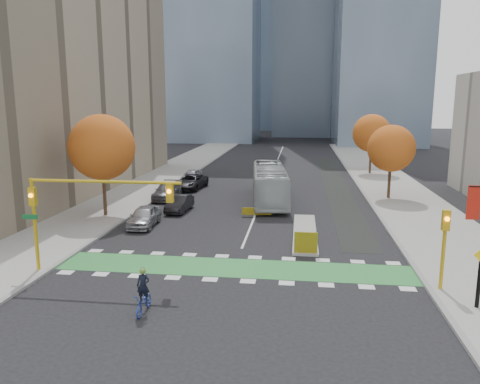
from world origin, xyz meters
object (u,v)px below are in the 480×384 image
(tree_east_near, at_px, (391,148))
(parked_car_a, at_px, (144,216))
(hazard_board, at_px, (306,243))
(parked_car_c, at_px, (167,191))
(traffic_signal_west, at_px, (79,201))
(cyclist, at_px, (144,298))
(bus, at_px, (270,184))
(parked_car_d, at_px, (190,182))
(tree_east_far, at_px, (372,133))
(parked_car_b, at_px, (179,204))
(tree_west, at_px, (102,147))
(traffic_signal_east, at_px, (445,238))
(parked_car_e, at_px, (192,175))

(tree_east_near, bearing_deg, parked_car_a, -147.90)
(hazard_board, height_order, parked_car_c, parked_car_c)
(traffic_signal_west, relative_size, cyclist, 4.14)
(bus, relative_size, parked_car_d, 2.21)
(bus, bearing_deg, hazard_board, -84.19)
(tree_east_far, distance_m, parked_car_b, 30.55)
(hazard_board, xyz_separation_m, parked_car_d, (-12.02, 20.68, -0.02))
(parked_car_a, xyz_separation_m, parked_car_b, (1.41, 5.00, -0.07))
(tree_west, distance_m, traffic_signal_east, 25.90)
(tree_east_near, distance_m, cyclist, 30.90)
(tree_east_near, height_order, tree_east_far, tree_east_far)
(tree_east_near, xyz_separation_m, traffic_signal_east, (-1.50, -22.51, -2.13))
(tree_west, distance_m, parked_car_e, 18.79)
(tree_east_near, distance_m, parked_car_c, 21.54)
(tree_west, xyz_separation_m, parked_car_a, (4.09, -2.49, -4.86))
(parked_car_b, bearing_deg, traffic_signal_west, -92.19)
(hazard_board, distance_m, tree_west, 18.44)
(tree_east_far, bearing_deg, parked_car_a, -125.61)
(cyclist, relative_size, parked_car_b, 0.50)
(tree_west, bearing_deg, tree_east_near, 22.62)
(cyclist, height_order, parked_car_c, cyclist)
(traffic_signal_east, height_order, parked_car_a, traffic_signal_east)
(parked_car_c, xyz_separation_m, parked_car_d, (0.98, 5.37, 0.02))
(hazard_board, distance_m, traffic_signal_west, 13.23)
(tree_east_near, bearing_deg, parked_car_b, -157.97)
(tree_east_near, relative_size, traffic_signal_west, 0.83)
(traffic_signal_east, distance_m, parked_car_a, 21.05)
(traffic_signal_east, distance_m, parked_car_e, 36.16)
(tree_east_near, distance_m, parked_car_a, 23.85)
(hazard_board, distance_m, parked_car_a, 13.04)
(cyclist, bearing_deg, tree_west, 118.71)
(parked_car_c, height_order, parked_car_e, parked_car_c)
(bus, height_order, parked_car_b, bus)
(traffic_signal_east, bearing_deg, hazard_board, 144.08)
(tree_west, relative_size, parked_car_e, 2.05)
(cyclist, bearing_deg, tree_east_far, 70.48)
(parked_car_d, bearing_deg, tree_east_near, -1.46)
(tree_west, bearing_deg, parked_car_d, 72.81)
(parked_car_b, bearing_deg, parked_car_d, 101.56)
(tree_east_far, relative_size, parked_car_a, 1.72)
(traffic_signal_west, bearing_deg, parked_car_c, 93.06)
(parked_car_a, bearing_deg, traffic_signal_east, -30.83)
(hazard_board, distance_m, tree_east_far, 35.13)
(bus, bearing_deg, parked_car_d, 142.11)
(tree_west, xyz_separation_m, traffic_signal_east, (22.50, -12.51, -2.88))
(parked_car_d, bearing_deg, hazard_board, -53.12)
(bus, bearing_deg, traffic_signal_west, -119.73)
(tree_east_near, height_order, traffic_signal_west, tree_east_near)
(tree_west, distance_m, tree_east_far, 35.73)
(traffic_signal_west, height_order, parked_car_c, traffic_signal_west)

